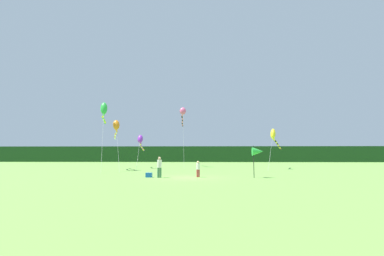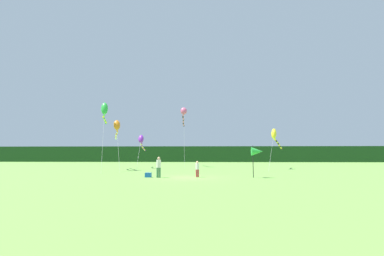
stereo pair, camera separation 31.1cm
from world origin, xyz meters
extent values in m
plane|color=#6B9E42|center=(0.00, 0.00, 0.00)|extent=(120.00, 120.00, 0.00)
cube|color=#193D19|center=(0.00, 45.00, 1.96)|extent=(108.00, 2.66, 3.91)
cylinder|color=#3F724C|center=(-2.54, -0.22, 0.41)|extent=(0.17, 0.17, 0.81)
cylinder|color=#3F724C|center=(-2.36, -0.22, 0.41)|extent=(0.17, 0.17, 0.81)
cylinder|color=silver|center=(-2.45, -0.22, 1.13)|extent=(0.37, 0.37, 0.64)
sphere|color=tan|center=(-2.45, -0.22, 1.57)|extent=(0.24, 0.24, 0.24)
cylinder|color=#B23338|center=(0.63, 0.33, 0.32)|extent=(0.13, 0.13, 0.64)
cylinder|color=#B23338|center=(0.78, 0.33, 0.32)|extent=(0.13, 0.13, 0.64)
cylinder|color=silver|center=(0.70, 0.33, 0.90)|extent=(0.29, 0.29, 0.51)
sphere|color=tan|center=(0.70, 0.33, 1.24)|extent=(0.19, 0.19, 0.19)
cube|color=#1959B2|center=(-3.36, 0.06, 0.19)|extent=(0.51, 0.39, 0.38)
cylinder|color=black|center=(5.26, 0.00, 1.30)|extent=(0.06, 0.06, 2.60)
cone|color=green|center=(5.61, 0.00, 2.13)|extent=(0.90, 0.70, 0.70)
cylinder|color=#B2B2B2|center=(-9.75, 6.33, 3.66)|extent=(1.65, 4.52, 7.34)
ellipsoid|color=green|center=(-10.56, 8.58, 7.33)|extent=(1.13, 1.39, 1.72)
cylinder|color=green|center=(-10.66, 8.81, 6.62)|extent=(0.40, 0.59, 0.36)
cylinder|color=yellow|center=(-10.89, 9.25, 6.48)|extent=(0.46, 0.56, 0.31)
cylinder|color=green|center=(-11.06, 9.70, 6.36)|extent=(0.27, 0.57, 0.33)
cylinder|color=yellow|center=(-11.15, 10.19, 6.25)|extent=(0.32, 0.56, 0.28)
cylinder|color=green|center=(-11.27, 10.67, 6.17)|extent=(0.32, 0.56, 0.26)
cylinder|color=yellow|center=(-11.36, 11.16, 6.07)|extent=(0.27, 0.57, 0.33)
cylinder|color=green|center=(-11.50, 11.63, 5.97)|extent=(0.40, 0.56, 0.26)
cylinder|color=#B2B2B2|center=(-1.57, 15.70, 4.24)|extent=(0.48, 3.88, 8.48)
ellipsoid|color=#E5598C|center=(-1.80, 17.63, 8.47)|extent=(1.07, 1.18, 1.31)
cylinder|color=#E5598C|center=(-1.88, 17.98, 7.94)|extent=(0.37, 0.79, 0.34)
cylinder|color=black|center=(-1.99, 18.69, 7.77)|extent=(0.25, 0.78, 0.39)
cylinder|color=#E5598C|center=(-1.99, 19.41, 7.58)|extent=(0.26, 0.78, 0.38)
cylinder|color=black|center=(-2.01, 20.12, 7.42)|extent=(0.30, 0.78, 0.33)
cylinder|color=#E5598C|center=(-2.10, 20.84, 7.26)|extent=(0.28, 0.79, 0.38)
cylinder|color=black|center=(-2.17, 21.56, 7.10)|extent=(0.26, 0.77, 0.34)
cylinder|color=#E5598C|center=(-2.18, 22.27, 6.94)|extent=(0.23, 0.77, 0.36)
cylinder|color=black|center=(-2.18, 22.99, 6.82)|extent=(0.23, 0.75, 0.28)
cylinder|color=#B2B2B2|center=(9.51, 10.86, 2.28)|extent=(1.75, 3.74, 4.57)
ellipsoid|color=yellow|center=(10.37, 12.72, 4.56)|extent=(1.15, 1.52, 1.71)
cylinder|color=yellow|center=(10.52, 12.95, 3.87)|extent=(0.50, 0.62, 0.38)
cylinder|color=black|center=(10.81, 13.40, 3.69)|extent=(0.49, 0.61, 0.36)
cylinder|color=yellow|center=(11.07, 13.87, 3.53)|extent=(0.44, 0.62, 0.34)
cylinder|color=black|center=(11.31, 14.36, 3.38)|extent=(0.45, 0.63, 0.36)
cylinder|color=yellow|center=(11.57, 14.84, 3.20)|extent=(0.48, 0.62, 0.37)
cylinder|color=black|center=(11.81, 15.32, 3.02)|extent=(0.42, 0.64, 0.37)
cylinder|color=yellow|center=(12.07, 15.79, 2.85)|extent=(0.50, 0.60, 0.34)
cylinder|color=black|center=(12.38, 16.23, 2.71)|extent=(0.51, 0.59, 0.32)
cylinder|color=#B2B2B2|center=(-8.43, 7.52, 2.71)|extent=(1.71, 3.65, 5.44)
ellipsoid|color=orange|center=(-9.27, 9.33, 5.42)|extent=(1.17, 1.33, 1.44)
cylinder|color=orange|center=(-9.34, 9.70, 4.80)|extent=(0.35, 0.83, 0.42)
cylinder|color=white|center=(-9.55, 10.41, 4.64)|extent=(0.47, 0.79, 0.29)
cylinder|color=orange|center=(-9.85, 11.10, 4.54)|extent=(0.53, 0.79, 0.32)
cylinder|color=white|center=(-10.16, 11.78, 4.39)|extent=(0.47, 0.81, 0.36)
cylinder|color=orange|center=(-10.42, 12.48, 4.27)|extent=(0.45, 0.79, 0.28)
cylinder|color=white|center=(-10.66, 13.19, 4.11)|extent=(0.42, 0.83, 0.42)
cylinder|color=#B2B2B2|center=(-7.09, 11.71, 2.01)|extent=(0.69, 4.69, 4.03)
ellipsoid|color=purple|center=(-7.42, 14.05, 4.01)|extent=(0.89, 1.34, 1.44)
cylinder|color=purple|center=(-7.42, 14.28, 3.45)|extent=(0.20, 0.51, 0.32)
cylinder|color=yellow|center=(-7.51, 14.72, 3.34)|extent=(0.37, 0.54, 0.29)
cylinder|color=purple|center=(-7.61, 15.16, 3.23)|extent=(0.24, 0.53, 0.32)
cylinder|color=yellow|center=(-7.67, 15.62, 3.14)|extent=(0.28, 0.51, 0.25)
cylinder|color=purple|center=(-7.73, 16.08, 3.06)|extent=(0.25, 0.53, 0.32)
cylinder|color=yellow|center=(-7.77, 16.53, 2.93)|extent=(0.23, 0.53, 0.32)
cylinder|color=purple|center=(-7.76, 16.99, 2.79)|extent=(0.24, 0.54, 0.34)
cylinder|color=yellow|center=(-7.74, 17.45, 2.65)|extent=(0.21, 0.52, 0.33)
cylinder|color=purple|center=(-7.76, 17.91, 2.54)|extent=(0.25, 0.51, 0.27)
camera|label=1|loc=(0.96, -21.72, 1.89)|focal=24.51mm
camera|label=2|loc=(1.27, -21.71, 1.89)|focal=24.51mm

